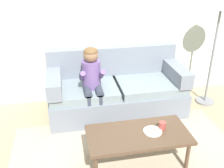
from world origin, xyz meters
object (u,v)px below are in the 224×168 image
object	(u,v)px
coffee_table	(138,136)
mug	(162,126)
person_child	(92,78)
toy_controller	(154,132)
floor_lamp	(221,8)
donut	(153,130)
couch	(116,90)

from	to	relation	value
coffee_table	mug	world-z (taller)	mug
coffee_table	person_child	world-z (taller)	person_child
person_child	toy_controller	distance (m)	1.13
coffee_table	toy_controller	bearing A→B (deg)	52.17
toy_controller	floor_lamp	bearing A→B (deg)	3.02
floor_lamp	mug	bearing A→B (deg)	-137.10
toy_controller	donut	bearing A→B (deg)	-141.50
donut	mug	size ratio (longest dim) A/B	1.33
mug	floor_lamp	xyz separation A→B (m)	(1.24, 1.15, 1.09)
coffee_table	donut	xyz separation A→B (m)	(0.17, -0.01, 0.07)
coffee_table	floor_lamp	xyz separation A→B (m)	(1.53, 1.18, 1.17)
person_child	floor_lamp	distance (m)	2.11
donut	floor_lamp	world-z (taller)	floor_lamp
donut	mug	world-z (taller)	mug
couch	floor_lamp	size ratio (longest dim) A/B	1.13
couch	person_child	world-z (taller)	person_child
person_child	floor_lamp	bearing A→B (deg)	4.61
person_child	toy_controller	bearing A→B (deg)	-34.25
coffee_table	toy_controller	distance (m)	0.72
coffee_table	person_child	size ratio (longest dim) A/B	1.05
donut	mug	xyz separation A→B (m)	(0.13, 0.04, 0.01)
person_child	donut	distance (m)	1.19
coffee_table	donut	world-z (taller)	donut
person_child	floor_lamp	world-z (taller)	floor_lamp
coffee_table	mug	size ratio (longest dim) A/B	12.82
couch	toy_controller	bearing A→B (deg)	-62.46
couch	coffee_table	bearing A→B (deg)	-90.28
person_child	donut	bearing A→B (deg)	-61.94
floor_lamp	donut	bearing A→B (deg)	-138.99
donut	floor_lamp	bearing A→B (deg)	41.01
coffee_table	donut	distance (m)	0.18
coffee_table	toy_controller	size ratio (longest dim) A/B	5.10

